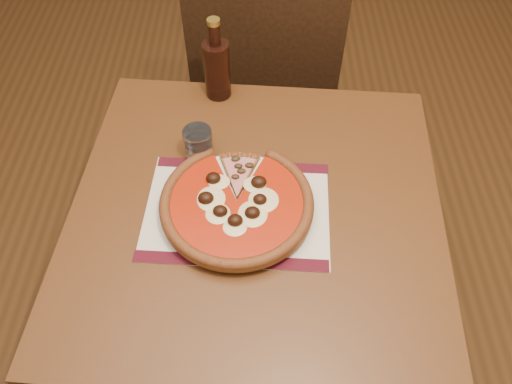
% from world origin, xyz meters
% --- Properties ---
extents(table, '(0.86, 0.86, 0.75)m').
position_xyz_m(table, '(0.68, 0.86, 0.65)').
color(table, '#5E3016').
rests_on(table, ground).
extents(chair_far, '(0.49, 0.49, 0.95)m').
position_xyz_m(chair_far, '(0.71, 1.54, 0.54)').
color(chair_far, black).
rests_on(chair_far, ground).
extents(placemat, '(0.41, 0.30, 0.00)m').
position_xyz_m(placemat, '(0.64, 0.86, 0.75)').
color(placemat, beige).
rests_on(placemat, table).
extents(plate, '(0.29, 0.29, 0.02)m').
position_xyz_m(plate, '(0.64, 0.86, 0.76)').
color(plate, white).
rests_on(plate, placemat).
extents(pizza, '(0.33, 0.33, 0.04)m').
position_xyz_m(pizza, '(0.64, 0.86, 0.78)').
color(pizza, brown).
rests_on(pizza, plate).
extents(ham_slice, '(0.09, 0.13, 0.02)m').
position_xyz_m(ham_slice, '(0.64, 0.93, 0.78)').
color(ham_slice, brown).
rests_on(ham_slice, plate).
extents(water_glass, '(0.07, 0.07, 0.08)m').
position_xyz_m(water_glass, '(0.55, 1.01, 0.79)').
color(water_glass, white).
rests_on(water_glass, table).
extents(bottle, '(0.07, 0.07, 0.22)m').
position_xyz_m(bottle, '(0.58, 1.23, 0.84)').
color(bottle, '#33140C').
rests_on(bottle, table).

